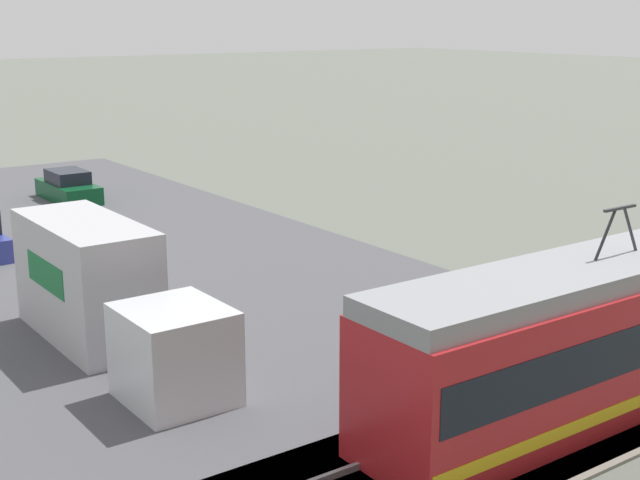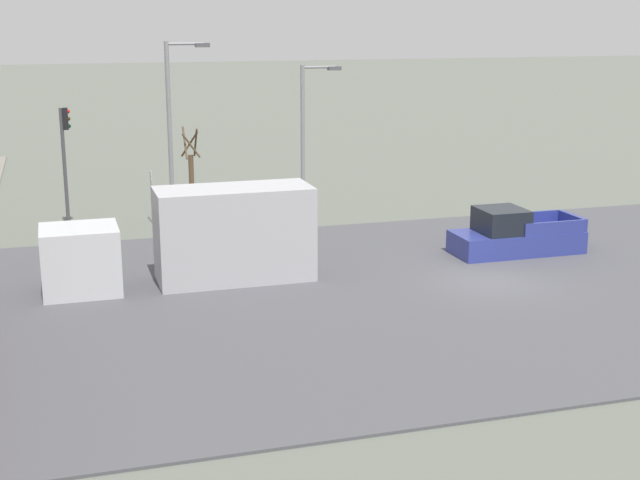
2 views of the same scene
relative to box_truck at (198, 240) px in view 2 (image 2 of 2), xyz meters
The scene contains 9 objects.
ground_plane 10.53m from the box_truck, 106.62° to the right, with size 320.00×320.00×0.00m, color #60665B.
road_surface 10.53m from the box_truck, 106.62° to the right, with size 20.05×43.85×0.08m.
box_truck is the anchor object (origin of this frame).
pickup_truck 12.75m from the box_truck, 88.23° to the right, with size 2.06×5.20×1.85m.
traffic_light_pole 10.96m from the box_truck, 22.75° to the left, with size 0.28×0.47×5.43m.
street_tree 10.70m from the box_truck, ahead, with size 1.03×0.86×4.32m.
street_lamp_near_crossing 12.41m from the box_truck, 34.52° to the right, with size 0.36×1.95×7.10m.
street_lamp_mid_block 9.17m from the box_truck, ahead, with size 0.36×1.95×8.26m.
no_parking_sign 10.31m from the box_truck, ahead, with size 0.32×0.08×2.43m.
Camera 2 is at (-27.40, 14.65, 9.30)m, focal length 50.00 mm.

